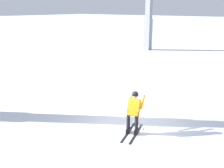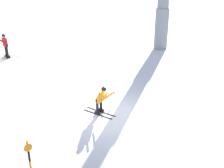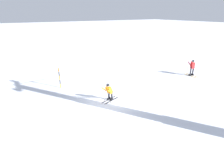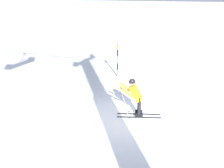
# 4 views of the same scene
# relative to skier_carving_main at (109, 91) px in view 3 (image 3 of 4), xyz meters

# --- Properties ---
(ground_plane) EXTENTS (260.00, 260.00, 0.00)m
(ground_plane) POSITION_rel_skier_carving_main_xyz_m (0.34, 0.38, -0.87)
(ground_plane) COLOR white
(skier_carving_main) EXTENTS (1.74, 1.03, 1.65)m
(skier_carving_main) POSITION_rel_skier_carving_main_xyz_m (0.00, 0.00, 0.00)
(skier_carving_main) COLOR black
(skier_carving_main) RESTS_ON ground_plane
(trail_marker_pole) EXTENTS (0.07, 0.28, 1.94)m
(trail_marker_pole) POSITION_rel_skier_carving_main_xyz_m (2.53, -4.78, 0.18)
(trail_marker_pole) COLOR orange
(trail_marker_pole) RESTS_ON ground_plane
(skier_distant_uphill) EXTENTS (0.72, 1.75, 1.82)m
(skier_distant_uphill) POSITION_rel_skier_carving_main_xyz_m (-11.12, -0.55, 0.18)
(skier_distant_uphill) COLOR yellow
(skier_distant_uphill) RESTS_ON ground_plane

